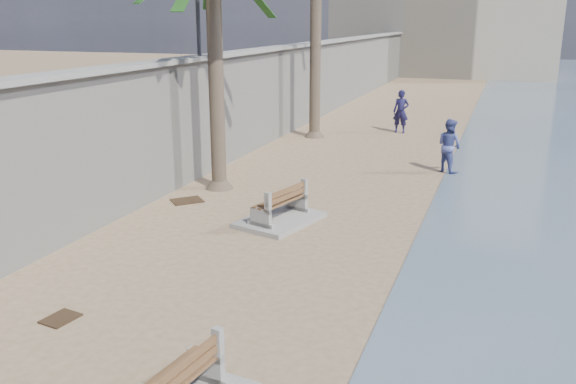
# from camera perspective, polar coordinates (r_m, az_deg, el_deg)

# --- Properties ---
(seawall) EXTENTS (0.45, 70.00, 3.50)m
(seawall) POSITION_cam_1_polar(r_m,az_deg,el_deg) (26.20, -0.02, 9.52)
(seawall) COLOR gray
(seawall) RESTS_ON ground_plane
(wall_cap) EXTENTS (0.80, 70.00, 0.12)m
(wall_cap) POSITION_cam_1_polar(r_m,az_deg,el_deg) (26.06, -0.02, 13.45)
(wall_cap) COLOR gray
(wall_cap) RESTS_ON seawall
(bench_far) EXTENTS (1.88, 2.34, 0.86)m
(bench_far) POSITION_cam_1_polar(r_m,az_deg,el_deg) (14.45, -0.77, -1.43)
(bench_far) COLOR gray
(bench_far) RESTS_ON ground_plane
(person_a) EXTENTS (0.76, 0.52, 2.06)m
(person_a) POSITION_cam_1_polar(r_m,az_deg,el_deg) (26.29, 10.53, 7.70)
(person_a) COLOR #17153A
(person_a) RESTS_ON ground_plane
(person_b) EXTENTS (1.14, 1.11, 1.87)m
(person_b) POSITION_cam_1_polar(r_m,az_deg,el_deg) (19.78, 14.87, 4.48)
(person_b) COLOR #485296
(person_b) RESTS_ON ground_plane
(debris_c) EXTENTS (1.00, 1.00, 0.03)m
(debris_c) POSITION_cam_1_polar(r_m,az_deg,el_deg) (16.43, -9.43, -0.80)
(debris_c) COLOR #382616
(debris_c) RESTS_ON ground_plane
(debris_d) EXTENTS (0.52, 0.61, 0.03)m
(debris_d) POSITION_cam_1_polar(r_m,az_deg,el_deg) (10.72, -20.51, -11.02)
(debris_d) COLOR #382616
(debris_d) RESTS_ON ground_plane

